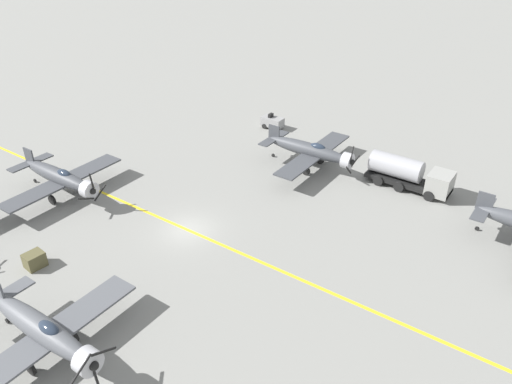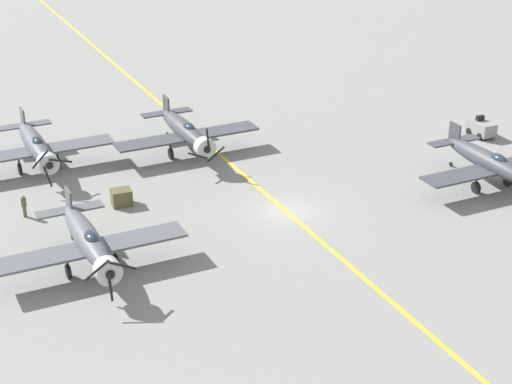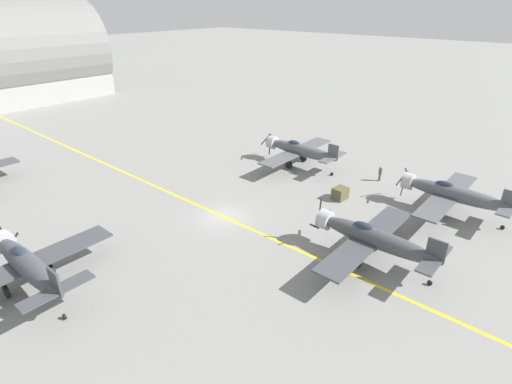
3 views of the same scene
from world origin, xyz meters
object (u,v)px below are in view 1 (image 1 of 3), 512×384
airplane_mid_right (43,331)px  airplane_mid_left (311,151)px  airplane_near_center (60,177)px  tow_tractor (272,122)px  fuel_tanker (409,174)px  supply_crate_by_tanker (35,260)px

airplane_mid_right → airplane_mid_left: 30.41m
airplane_near_center → tow_tractor: airplane_near_center is taller
airplane_mid_right → fuel_tanker: 33.95m
airplane_mid_left → fuel_tanker: airplane_mid_left is taller
airplane_mid_left → supply_crate_by_tanker: bearing=-19.5°
tow_tractor → supply_crate_by_tanker: tow_tractor is taller
fuel_tanker → supply_crate_by_tanker: bearing=-34.1°
airplane_near_center → tow_tractor: size_ratio=4.62×
airplane_mid_left → airplane_near_center: bearing=-41.7°
fuel_tanker → supply_crate_by_tanker: size_ratio=5.62×
airplane_near_center → tow_tractor: bearing=159.2°
airplane_near_center → fuel_tanker: size_ratio=1.50×
fuel_tanker → supply_crate_by_tanker: fuel_tanker is taller
airplane_near_center → fuel_tanker: 32.56m
supply_crate_by_tanker → airplane_mid_left: bearing=160.6°
supply_crate_by_tanker → airplane_mid_right: bearing=60.8°
fuel_tanker → tow_tractor: (-4.61, -18.59, -0.72)m
airplane_mid_left → tow_tractor: size_ratio=4.62×
airplane_mid_right → fuel_tanker: (-32.26, 10.55, -0.50)m
airplane_mid_right → airplane_mid_left: bearing=160.7°
fuel_tanker → tow_tractor: fuel_tanker is taller
airplane_mid_left → fuel_tanker: bearing=100.8°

